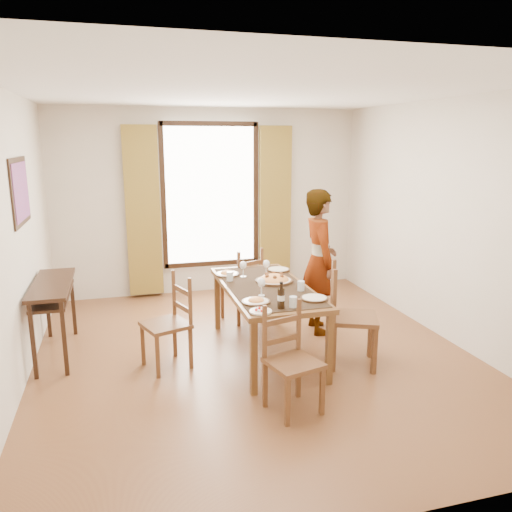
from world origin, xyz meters
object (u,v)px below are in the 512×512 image
object	(u,v)px
dining_table	(266,292)
man	(319,262)
pasta_platter	(274,277)
console_table	(53,293)

from	to	relation	value
dining_table	man	size ratio (longest dim) A/B	1.05
dining_table	man	bearing A→B (deg)	31.04
man	pasta_platter	bearing A→B (deg)	124.33
console_table	pasta_platter	bearing A→B (deg)	-11.35
console_table	pasta_platter	size ratio (longest dim) A/B	3.00
dining_table	pasta_platter	size ratio (longest dim) A/B	4.47
console_table	man	size ratio (longest dim) A/B	0.70
console_table	dining_table	size ratio (longest dim) A/B	0.67
console_table	man	xyz separation A→B (m)	(2.96, -0.09, 0.17)
pasta_platter	console_table	bearing A→B (deg)	168.65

